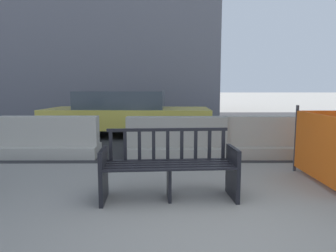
% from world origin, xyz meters
% --- Properties ---
extents(ground_plane, '(200.00, 200.00, 0.00)m').
position_xyz_m(ground_plane, '(0.00, 0.00, 0.00)').
color(ground_plane, gray).
extents(street_asphalt, '(120.00, 12.00, 0.01)m').
position_xyz_m(street_asphalt, '(0.00, 8.70, 0.00)').
color(street_asphalt, '#28282B').
rests_on(street_asphalt, ground).
extents(street_bench, '(1.72, 0.63, 0.88)m').
position_xyz_m(street_bench, '(-0.51, 0.90, 0.40)').
color(street_bench, black).
rests_on(street_bench, ground).
extents(jersey_barrier_centre, '(2.00, 0.68, 0.84)m').
position_xyz_m(jersey_barrier_centre, '(-0.34, 3.14, 0.34)').
color(jersey_barrier_centre, gray).
rests_on(jersey_barrier_centre, ground).
extents(jersey_barrier_left, '(2.00, 0.68, 0.84)m').
position_xyz_m(jersey_barrier_left, '(-2.94, 3.27, 0.34)').
color(jersey_barrier_left, '#ADA89E').
rests_on(jersey_barrier_left, ground).
extents(jersey_barrier_right, '(2.01, 0.72, 0.84)m').
position_xyz_m(jersey_barrier_right, '(1.65, 3.22, 0.34)').
color(jersey_barrier_right, '#9E998E').
rests_on(jersey_barrier_right, ground).
extents(car_taxi_near, '(4.80, 2.04, 1.32)m').
position_xyz_m(car_taxi_near, '(-1.71, 6.01, 0.67)').
color(car_taxi_near, '#DBC64C').
rests_on(car_taxi_near, ground).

